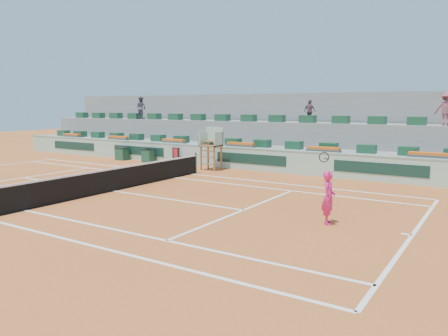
{
  "coord_description": "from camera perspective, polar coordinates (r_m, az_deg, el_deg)",
  "views": [
    {
      "loc": [
        13.81,
        -12.84,
        3.61
      ],
      "look_at": [
        4.0,
        2.5,
        1.0
      ],
      "focal_mm": 35.0,
      "sensor_mm": 36.0,
      "label": 1
    }
  ],
  "objects": [
    {
      "name": "ground",
      "position": [
        19.2,
        -14.24,
        -2.93
      ],
      "size": [
        90.0,
        90.0,
        0.0
      ],
      "primitive_type": "plane",
      "color": "#AA5120",
      "rests_on": "ground"
    },
    {
      "name": "seating_tier_lower",
      "position": [
        27.46,
        2.19,
        1.86
      ],
      "size": [
        36.0,
        4.0,
        1.2
      ],
      "primitive_type": "cube",
      "color": "gray",
      "rests_on": "ground"
    },
    {
      "name": "seating_tier_upper",
      "position": [
        28.78,
        3.82,
        3.54
      ],
      "size": [
        36.0,
        2.4,
        2.6
      ],
      "primitive_type": "cube",
      "color": "gray",
      "rests_on": "ground"
    },
    {
      "name": "stadium_back_wall",
      "position": [
        30.13,
        5.31,
        5.44
      ],
      "size": [
        36.0,
        0.4,
        4.4
      ],
      "primitive_type": "cube",
      "color": "gray",
      "rests_on": "ground"
    },
    {
      "name": "player_bag",
      "position": [
        26.62,
        -5.69,
        0.77
      ],
      "size": [
        0.93,
        0.41,
        0.41
      ],
      "primitive_type": "cube",
      "color": "#FC207E",
      "rests_on": "ground"
    },
    {
      "name": "spectator_left",
      "position": [
        33.66,
        -10.78,
        7.72
      ],
      "size": [
        0.84,
        0.67,
        1.67
      ],
      "primitive_type": "imported",
      "rotation": [
        0.0,
        0.0,
        3.1
      ],
      "color": "#535461",
      "rests_on": "seating_tier_upper"
    },
    {
      "name": "spectator_mid",
      "position": [
        26.56,
        11.14,
        7.3
      ],
      "size": [
        0.86,
        0.53,
        1.36
      ],
      "primitive_type": "imported",
      "rotation": [
        0.0,
        0.0,
        2.87
      ],
      "color": "#6D4854",
      "rests_on": "seating_tier_upper"
    },
    {
      "name": "spectator_right",
      "position": [
        24.96,
        27.02,
        6.92
      ],
      "size": [
        1.13,
        0.69,
        1.7
      ],
      "primitive_type": "imported",
      "rotation": [
        0.0,
        0.0,
        3.09
      ],
      "color": "#924953",
      "rests_on": "seating_tier_upper"
    },
    {
      "name": "court_lines",
      "position": [
        19.2,
        -14.24,
        -2.92
      ],
      "size": [
        23.89,
        11.09,
        0.01
      ],
      "color": "white",
      "rests_on": "ground"
    },
    {
      "name": "tennis_net",
      "position": [
        19.11,
        -14.3,
        -1.38
      ],
      "size": [
        0.1,
        11.97,
        1.1
      ],
      "color": "black",
      "rests_on": "ground"
    },
    {
      "name": "advertising_hoarding",
      "position": [
        25.58,
        -0.27,
        1.48
      ],
      "size": [
        36.0,
        0.34,
        1.26
      ],
      "color": "#A7D2BC",
      "rests_on": "ground"
    },
    {
      "name": "umpire_chair",
      "position": [
        24.67,
        -1.58,
        3.35
      ],
      "size": [
        1.1,
        0.9,
        2.4
      ],
      "color": "brown",
      "rests_on": "ground"
    },
    {
      "name": "seat_row_lower",
      "position": [
        26.61,
        1.22,
        3.44
      ],
      "size": [
        32.9,
        0.6,
        0.44
      ],
      "color": "#184A2D",
      "rests_on": "seating_tier_lower"
    },
    {
      "name": "seat_row_upper",
      "position": [
        28.17,
        3.25,
        6.54
      ],
      "size": [
        32.9,
        0.6,
        0.44
      ],
      "color": "#184A2D",
      "rests_on": "seating_tier_upper"
    },
    {
      "name": "flower_planters",
      "position": [
        26.77,
        -2.42,
        3.28
      ],
      "size": [
        26.8,
        0.36,
        0.28
      ],
      "color": "#4B4B4B",
      "rests_on": "seating_tier_lower"
    },
    {
      "name": "drink_cooler_a",
      "position": [
        28.32,
        -9.87,
        1.58
      ],
      "size": [
        0.72,
        0.62,
        0.84
      ],
      "color": "#184832",
      "rests_on": "ground"
    },
    {
      "name": "drink_cooler_b",
      "position": [
        28.51,
        -9.83,
        1.62
      ],
      "size": [
        0.63,
        0.55,
        0.84
      ],
      "color": "#184832",
      "rests_on": "ground"
    },
    {
      "name": "drink_cooler_c",
      "position": [
        29.97,
        -13.17,
        1.84
      ],
      "size": [
        0.78,
        0.68,
        0.84
      ],
      "color": "#184832",
      "rests_on": "ground"
    },
    {
      "name": "towel_rack",
      "position": [
        27.17,
        -6.32,
        1.76
      ],
      "size": [
        0.53,
        0.09,
        1.03
      ],
      "color": "black",
      "rests_on": "ground"
    },
    {
      "name": "tennis_player",
      "position": [
        13.73,
        13.48,
        -3.73
      ],
      "size": [
        0.61,
        0.92,
        2.28
      ],
      "color": "#FC207E",
      "rests_on": "ground"
    }
  ]
}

